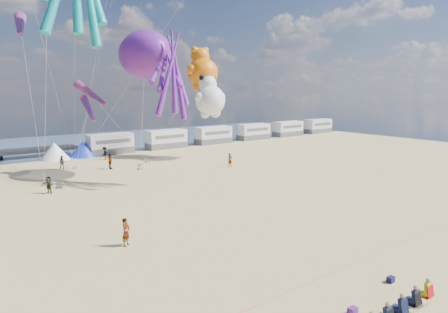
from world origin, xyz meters
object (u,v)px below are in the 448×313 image
Objects in this scene: motorhome_3 at (253,132)px; motorhome_4 at (288,129)px; motorhome_2 at (213,135)px; beachgoer_3 at (110,161)px; sandbag_c at (141,165)px; beachgoer_5 at (230,160)px; tent_blue at (84,148)px; sandbag_d at (148,162)px; standing_person at (126,232)px; cooler_purple at (353,311)px; kite_panda at (210,100)px; windsock_mid at (91,94)px; cooler_navy at (391,279)px; windsock_right at (89,109)px; kite_teddy_orange at (203,73)px; kite_octopus_purple at (145,55)px; beachgoer_4 at (49,185)px; sandbag_a at (44,185)px; sandbag_e at (75,168)px; motorhome_0 at (110,144)px; beachgoer_2 at (105,153)px; sandbag_b at (140,169)px; spectator_row at (399,307)px; windsock_left at (20,25)px; motorhome_1 at (166,139)px; tent_white at (54,151)px; motorhome_5 at (318,126)px; beachgoer_1 at (62,162)px.

motorhome_4 is (9.50, 0.00, 0.00)m from motorhome_3.
motorhome_2 and motorhome_4 have the same top height.
sandbag_c is at bearing -60.38° from beachgoer_3.
tent_blue is at bearing 121.49° from beachgoer_5.
standing_person is at bearing -119.20° from sandbag_d.
tent_blue reaches higher than cooler_purple.
motorhome_3 is 0.93× the size of kite_panda.
windsock_mid is (-16.70, -0.75, 0.99)m from kite_panda.
windsock_right is (-3.48, 33.40, 7.31)m from cooler_navy.
motorhome_2 is 16.99m from kite_teddy_orange.
kite_octopus_purple is 8.53m from windsock_right.
cooler_navy is at bearing -90.26° from tent_blue.
motorhome_3 is 45.81m from beachgoer_4.
motorhome_2 reaches higher than beachgoer_3.
cooler_navy is (-23.22, -47.44, -1.35)m from motorhome_2.
sandbag_d is 0.11× the size of windsock_right.
motorhome_2 is 13.20× the size of sandbag_a.
tent_blue is 2.15× the size of beachgoer_3.
sandbag_d is 1.00× the size of sandbag_e.
motorhome_0 is at bearing 49.69° from sandbag_a.
motorhome_2 is 22.00m from beachgoer_2.
motorhome_4 is 31.40m from kite_panda.
sandbag_b is at bearing -146.94° from motorhome_2.
spectator_row reaches higher than sandbag_a.
motorhome_4 is 63.52m from cooler_navy.
windsock_left reaches higher than windsock_mid.
kite_panda is (1.62, 6.50, 7.24)m from beachgoer_5.
beachgoer_2 is 15.28m from sandbag_a.
sandbag_d and sandbag_e have the same top height.
motorhome_1 is 19.00m from motorhome_3.
beachgoer_5 reaches higher than cooler_purple.
windsock_left is at bearing 61.13° from standing_person.
tent_white is at bearing 115.05° from sandbag_b.
windsock_mid reaches higher than beachgoer_4.
tent_blue is 8.00× the size of sandbag_b.
windsock_mid is at bearing 87.83° from cooler_purple.
beachgoer_1 is at bearing -172.26° from motorhome_5.
tent_blue is 20.21m from kite_teddy_orange.
beachgoer_2 is 0.24× the size of kite_teddy_orange.
motorhome_2 is at bearing 180.00° from motorhome_3.
beachgoer_2 is 22.51m from windsock_left.
sandbag_d is (14.00, 25.04, -0.78)m from standing_person.
sandbag_e is at bearing 145.16° from beachgoer_5.
beachgoer_1 is 9.29m from sandbag_c.
motorhome_1 is 13.20× the size of sandbag_c.
motorhome_1 is at bearing 45.76° from windsock_right.
motorhome_3 is at bearing 24.04° from sandbag_b.
beachgoer_5 is at bearing 61.47° from beachgoer_4.
motorhome_4 is at bearing 30.18° from beachgoer_5.
beachgoer_1 is (-47.12, -7.69, -0.65)m from motorhome_4.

